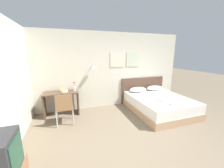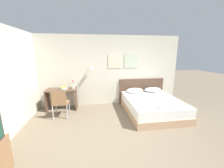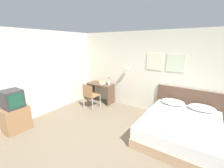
# 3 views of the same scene
# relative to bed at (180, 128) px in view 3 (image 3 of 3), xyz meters

# --- Properties ---
(ground_plane) EXTENTS (24.00, 24.00, 0.00)m
(ground_plane) POSITION_rel_bed_xyz_m (-1.44, -1.51, -0.25)
(ground_plane) COLOR #756651
(wall_back) EXTENTS (5.77, 0.31, 2.65)m
(wall_back) POSITION_rel_bed_xyz_m (-1.44, 1.11, 1.08)
(wall_back) COLOR beige
(wall_back) RESTS_ON ground_plane
(wall_left) EXTENTS (0.06, 5.60, 2.65)m
(wall_left) POSITION_rel_bed_xyz_m (-3.96, -1.71, 1.07)
(wall_left) COLOR beige
(wall_left) RESTS_ON ground_plane
(bed) EXTENTS (1.70, 2.05, 0.51)m
(bed) POSITION_rel_bed_xyz_m (0.00, 0.00, 0.00)
(bed) COLOR tan
(bed) RESTS_ON ground_plane
(headboard) EXTENTS (1.82, 0.06, 0.99)m
(headboard) POSITION_rel_bed_xyz_m (0.00, 1.06, 0.24)
(headboard) COLOR brown
(headboard) RESTS_ON ground_plane
(pillow_left) EXTENTS (0.66, 0.39, 0.17)m
(pillow_left) POSITION_rel_bed_xyz_m (-0.37, 0.78, 0.34)
(pillow_left) COLOR white
(pillow_left) RESTS_ON bed
(pillow_right) EXTENTS (0.66, 0.39, 0.17)m
(pillow_right) POSITION_rel_bed_xyz_m (0.37, 0.78, 0.34)
(pillow_right) COLOR white
(pillow_right) RESTS_ON bed
(folded_towel_near_foot) EXTENTS (0.33, 0.30, 0.06)m
(folded_towel_near_foot) POSITION_rel_bed_xyz_m (-0.07, -0.31, 0.29)
(folded_towel_near_foot) COLOR white
(folded_towel_near_foot) RESTS_ON bed
(folded_towel_mid_bed) EXTENTS (0.28, 0.29, 0.06)m
(folded_towel_mid_bed) POSITION_rel_bed_xyz_m (-0.03, -0.76, 0.29)
(folded_towel_mid_bed) COLOR white
(folded_towel_mid_bed) RESTS_ON bed
(desk) EXTENTS (1.04, 0.50, 0.75)m
(desk) POSITION_rel_bed_xyz_m (-3.07, 0.79, 0.26)
(desk) COLOR brown
(desk) RESTS_ON ground_plane
(desk_chair) EXTENTS (0.46, 0.46, 0.89)m
(desk_chair) POSITION_rel_bed_xyz_m (-2.98, 0.08, 0.28)
(desk_chair) COLOR #8E6642
(desk_chair) RESTS_ON ground_plane
(fruit_bowl) EXTENTS (0.24, 0.24, 0.12)m
(fruit_bowl) POSITION_rel_bed_xyz_m (-2.98, 0.80, 0.54)
(fruit_bowl) COLOR silver
(fruit_bowl) RESTS_ON desk
(flower_vase) EXTENTS (0.09, 0.09, 0.31)m
(flower_vase) POSITION_rel_bed_xyz_m (-2.65, 0.79, 0.60)
(flower_vase) COLOR silver
(flower_vase) RESTS_ON desk
(tv_stand) EXTENTS (0.47, 0.61, 0.66)m
(tv_stand) POSITION_rel_bed_xyz_m (-3.67, -2.06, 0.08)
(tv_stand) COLOR #8E6642
(tv_stand) RESTS_ON ground_plane
(television) EXTENTS (0.46, 0.43, 0.46)m
(television) POSITION_rel_bed_xyz_m (-3.67, -2.06, 0.63)
(television) COLOR #2D2D30
(television) RESTS_ON tv_stand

